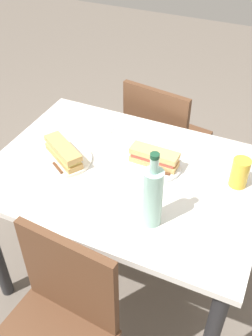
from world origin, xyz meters
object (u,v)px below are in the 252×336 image
(dining_table, at_px, (126,190))
(baguette_sandwich_near, at_px, (63,152))
(plate_far, at_px, (154,165))
(baguette_sandwich_far, at_px, (154,157))
(chair_near, at_px, (162,139))
(water_bottle, at_px, (152,196))
(knife_far, at_px, (152,171))
(chair_far, at_px, (57,326))
(beer_glass, at_px, (240,173))
(knife_near, at_px, (54,163))
(plate_near, at_px, (64,159))

(dining_table, bearing_deg, baguette_sandwich_near, 9.07)
(dining_table, bearing_deg, plate_far, -138.28)
(dining_table, relative_size, plate_far, 4.74)
(plate_far, distance_m, baguette_sandwich_far, 0.04)
(chair_near, bearing_deg, water_bottle, 106.75)
(water_bottle, bearing_deg, knife_far, -68.76)
(dining_table, height_order, knife_far, knife_far)
(chair_far, height_order, beer_glass, beer_glass)
(knife_near, relative_size, plate_far, 0.65)
(knife_far, relative_size, water_bottle, 0.57)
(plate_near, height_order, knife_near, knife_near)
(baguette_sandwich_near, distance_m, water_bottle, 0.51)
(baguette_sandwich_near, bearing_deg, knife_far, -168.97)
(baguette_sandwich_near, height_order, knife_far, baguette_sandwich_near)
(chair_far, relative_size, chair_near, 1.00)
(baguette_sandwich_near, distance_m, knife_near, 0.06)
(plate_near, bearing_deg, knife_near, 70.33)
(dining_table, distance_m, knife_near, 0.34)
(chair_far, bearing_deg, chair_near, -87.36)
(knife_near, distance_m, water_bottle, 0.52)
(knife_near, xyz_separation_m, plate_far, (-0.39, -0.18, -0.01))
(beer_glass, bearing_deg, plate_far, 5.10)
(dining_table, relative_size, plate_near, 4.74)
(knife_far, distance_m, beer_glass, 0.35)
(chair_near, xyz_separation_m, water_bottle, (-0.25, 0.83, 0.37))
(baguette_sandwich_near, bearing_deg, chair_far, 116.68)
(chair_near, xyz_separation_m, beer_glass, (-0.49, 0.49, 0.31))
(chair_near, bearing_deg, baguette_sandwich_near, 70.81)
(chair_far, distance_m, plate_far, 0.74)
(baguette_sandwich_far, bearing_deg, knife_far, 100.76)
(beer_glass, bearing_deg, dining_table, 14.44)
(chair_far, bearing_deg, plate_near, -63.32)
(baguette_sandwich_far, distance_m, water_bottle, 0.33)
(knife_far, bearing_deg, baguette_sandwich_near, 11.03)
(plate_far, xyz_separation_m, knife_far, (-0.01, 0.05, 0.01))
(plate_near, bearing_deg, chair_far, 116.68)
(water_bottle, bearing_deg, beer_glass, -126.55)
(plate_near, distance_m, baguette_sandwich_far, 0.39)
(baguette_sandwich_near, bearing_deg, beer_glass, -167.59)
(plate_near, relative_size, knife_near, 1.53)
(chair_near, relative_size, plate_near, 3.48)
(baguette_sandwich_near, distance_m, beer_glass, 0.74)
(chair_far, bearing_deg, dining_table, -89.34)
(chair_far, height_order, chair_near, same)
(chair_near, xyz_separation_m, plate_far, (-0.14, 0.53, 0.25))
(baguette_sandwich_near, height_order, water_bottle, water_bottle)
(plate_near, relative_size, baguette_sandwich_far, 1.16)
(baguette_sandwich_far, xyz_separation_m, water_bottle, (-0.11, 0.30, 0.08))
(beer_glass, bearing_deg, plate_near, 12.41)
(chair_near, bearing_deg, dining_table, 94.61)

